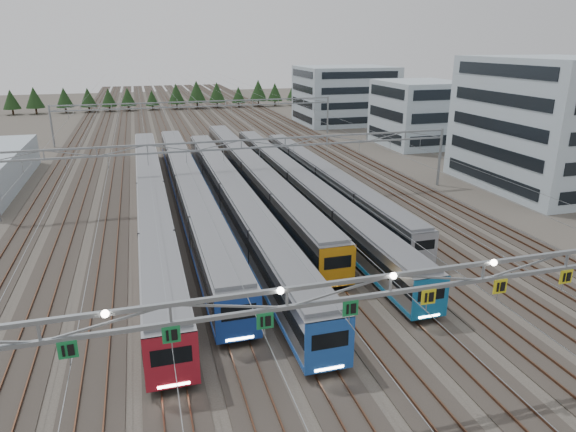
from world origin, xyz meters
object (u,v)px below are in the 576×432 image
object	(u,v)px
train_b	(189,189)
train_e	(298,185)
depot_bldg_south	(552,124)
gantry_near	(390,289)
gantry_mid	(242,152)
train_d	(253,175)
train_f	(325,179)
depot_bldg_north	(345,95)
train_a	(151,197)
gantry_far	(199,109)
depot_bldg_mid	(419,113)
train_c	(233,198)

from	to	relation	value
train_b	train_e	world-z (taller)	train_b
train_b	depot_bldg_south	size ratio (longest dim) A/B	2.93
depot_bldg_south	train_b	bearing A→B (deg)	175.37
gantry_near	gantry_mid	distance (m)	40.12
gantry_mid	depot_bldg_south	size ratio (longest dim) A/B	2.56
train_d	gantry_mid	distance (m)	6.33
train_f	gantry_near	world-z (taller)	gantry_near
gantry_mid	depot_bldg_north	world-z (taller)	depot_bldg_north
train_b	gantry_near	size ratio (longest dim) A/B	1.14
train_b	train_f	bearing A→B (deg)	3.79
train_f	depot_bldg_south	bearing A→B (deg)	-9.49
train_a	train_f	size ratio (longest dim) A/B	1.31
train_b	depot_bldg_south	world-z (taller)	depot_bldg_south
depot_bldg_north	gantry_far	bearing A→B (deg)	-159.89
train_b	train_e	xyz separation A→B (m)	(13.50, -1.30, -0.20)
gantry_far	depot_bldg_mid	world-z (taller)	depot_bldg_mid
train_e	depot_bldg_south	size ratio (longest dim) A/B	2.88
train_f	train_b	bearing A→B (deg)	-176.21
train_d	train_a	bearing A→B (deg)	-152.17
train_b	train_d	world-z (taller)	train_b
gantry_near	depot_bldg_north	distance (m)	105.73
depot_bldg_south	depot_bldg_north	bearing A→B (deg)	94.09
train_a	train_c	bearing A→B (deg)	-18.47
train_c	gantry_near	distance (m)	34.66
gantry_near	depot_bldg_south	world-z (taller)	depot_bldg_south
train_a	depot_bldg_mid	xyz separation A→B (m)	(51.67, 30.85, 3.83)
train_f	depot_bldg_north	distance (m)	63.93
train_b	gantry_mid	bearing A→B (deg)	4.83
depot_bldg_north	train_c	bearing A→B (deg)	-121.59
train_f	depot_bldg_mid	world-z (taller)	depot_bldg_mid
train_d	gantry_near	distance (m)	44.70
train_d	depot_bldg_south	xyz separation A→B (m)	(39.76, -8.78, 6.42)
gantry_mid	gantry_near	bearing A→B (deg)	-90.07
train_a	train_e	size ratio (longest dim) A/B	1.06
gantry_mid	train_c	bearing A→B (deg)	-110.98
train_f	gantry_mid	bearing A→B (deg)	-176.83
train_b	train_d	distance (m)	10.22
gantry_near	gantry_mid	xyz separation A→B (m)	(0.05, 40.12, -0.70)
train_a	train_b	xyz separation A→B (m)	(4.50, 2.29, 0.03)
depot_bldg_south	depot_bldg_north	world-z (taller)	depot_bldg_south
train_d	gantry_mid	xyz separation A→B (m)	(-2.25, -4.26, 4.10)
gantry_far	depot_bldg_south	world-z (taller)	depot_bldg_south
train_a	train_d	xyz separation A→B (m)	(13.50, 7.13, 0.01)
depot_bldg_north	depot_bldg_mid	bearing A→B (deg)	-84.53
train_c	depot_bldg_south	distance (m)	44.74
train_d	gantry_mid	bearing A→B (deg)	-117.82
train_e	depot_bldg_north	world-z (taller)	depot_bldg_north
train_a	train_f	xyz separation A→B (m)	(22.50, 3.49, -0.29)
gantry_far	depot_bldg_north	size ratio (longest dim) A/B	2.56
train_e	gantry_far	size ratio (longest dim) A/B	1.13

